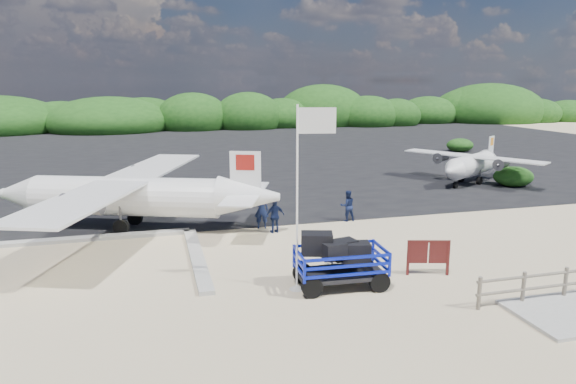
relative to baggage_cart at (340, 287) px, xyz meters
name	(u,v)px	position (x,y,z in m)	size (l,w,h in m)	color
ground	(324,261)	(0.29, 2.40, 0.00)	(160.00, 160.00, 0.00)	beige
asphalt_apron	(218,153)	(0.29, 32.40, 0.00)	(90.00, 50.00, 0.04)	#B2B2B2
lagoon	(67,270)	(-8.71, 3.90, 0.00)	(9.00, 7.00, 0.40)	#B2B2B2
walkway_pad	(576,314)	(5.79, -3.60, 0.00)	(3.50, 2.50, 0.10)	#B2B2B2
vegetation_band	(194,129)	(0.29, 57.40, 0.00)	(124.00, 8.00, 4.40)	#B2B2B2
fence	(563,298)	(6.29, -2.60, 0.00)	(6.40, 2.00, 1.10)	#B2B2B2
baggage_cart	(340,287)	(0.00, 0.00, 0.00)	(3.06, 1.75, 1.53)	#0C1CB7
flagpole	(297,289)	(-1.40, 0.20, 0.00)	(1.17, 0.49, 5.83)	white
signboard	(427,275)	(3.25, 0.21, 0.00)	(1.54, 0.14, 1.26)	#4F1916
crew_a	(261,210)	(-1.03, 7.22, 0.87)	(0.63, 0.41, 1.73)	#111B42
crew_b	(347,206)	(3.15, 7.41, 0.74)	(0.72, 0.56, 1.48)	#111B42
crew_c	(275,216)	(-0.60, 6.43, 0.75)	(0.88, 0.37, 1.51)	#111B42
aircraft_large	(386,159)	(13.50, 24.72, 0.00)	(15.23, 15.23, 4.57)	#B2B2B2
aircraft_small	(67,158)	(-12.66, 32.31, 0.00)	(7.50, 7.50, 2.70)	#B2B2B2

